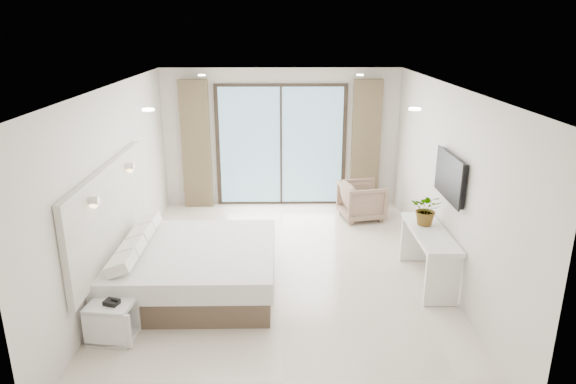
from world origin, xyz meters
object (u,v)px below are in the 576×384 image
(bed, at_px, (193,268))
(nightstand, at_px, (112,321))
(armchair, at_px, (362,199))
(console_desk, at_px, (429,245))

(bed, xyz_separation_m, nightstand, (-0.75, -1.17, -0.09))
(bed, relative_size, armchair, 2.85)
(bed, relative_size, console_desk, 1.46)
(bed, distance_m, armchair, 3.81)
(console_desk, height_order, armchair, console_desk)
(armchair, bearing_deg, console_desk, -179.34)
(console_desk, distance_m, armchair, 2.57)
(armchair, bearing_deg, bed, 122.97)
(console_desk, bearing_deg, bed, -177.15)
(nightstand, xyz_separation_m, console_desk, (4.00, 1.33, 0.33))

